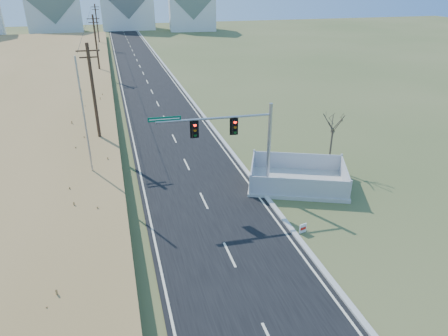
% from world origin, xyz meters
% --- Properties ---
extents(ground, '(260.00, 260.00, 0.00)m').
position_xyz_m(ground, '(0.00, 0.00, 0.00)').
color(ground, '#485629').
rests_on(ground, ground).
extents(road, '(8.00, 180.00, 0.06)m').
position_xyz_m(road, '(0.00, 50.00, 0.03)').
color(road, black).
rests_on(road, ground).
extents(curb, '(0.30, 180.00, 0.18)m').
position_xyz_m(curb, '(4.15, 50.00, 0.09)').
color(curb, '#B2AFA8').
rests_on(curb, ground).
extents(utility_pole_near, '(1.80, 0.26, 9.00)m').
position_xyz_m(utility_pole_near, '(-6.50, 15.00, 4.68)').
color(utility_pole_near, '#422D1E').
rests_on(utility_pole_near, ground).
extents(utility_pole_mid, '(1.80, 0.26, 9.00)m').
position_xyz_m(utility_pole_mid, '(-6.50, 45.00, 4.68)').
color(utility_pole_mid, '#422D1E').
rests_on(utility_pole_mid, ground).
extents(utility_pole_far, '(1.80, 0.26, 9.00)m').
position_xyz_m(utility_pole_far, '(-6.50, 75.00, 4.68)').
color(utility_pole_far, '#422D1E').
rests_on(utility_pole_far, ground).
extents(condo_nnw, '(14.93, 11.17, 17.03)m').
position_xyz_m(condo_nnw, '(-18.00, 108.00, 6.94)').
color(condo_nnw, silver).
rests_on(condo_nnw, ground).
extents(condo_n, '(15.27, 10.20, 18.54)m').
position_xyz_m(condo_n, '(2.00, 112.00, 7.61)').
color(condo_n, silver).
rests_on(condo_n, ground).
extents(condo_ne, '(14.12, 10.51, 16.52)m').
position_xyz_m(condo_ne, '(20.00, 104.00, 6.84)').
color(condo_ne, silver).
rests_on(condo_ne, ground).
extents(traffic_signal_mast, '(7.97, 0.72, 6.35)m').
position_xyz_m(traffic_signal_mast, '(2.68, 4.18, 3.98)').
color(traffic_signal_mast, '#9EA0A5').
rests_on(traffic_signal_mast, ground).
extents(fence_enclosure, '(8.08, 6.93, 1.56)m').
position_xyz_m(fence_enclosure, '(7.00, 4.49, 0.30)').
color(fence_enclosure, '#B7B5AD').
rests_on(fence_enclosure, ground).
extents(open_sign, '(0.47, 0.16, 0.59)m').
position_xyz_m(open_sign, '(4.70, -1.14, 0.31)').
color(open_sign, white).
rests_on(open_sign, ground).
extents(flagpole, '(0.41, 0.41, 9.13)m').
position_xyz_m(flagpole, '(-7.00, 8.16, 3.64)').
color(flagpole, '#B7B5AD').
rests_on(flagpole, ground).
extents(bare_tree, '(1.77, 1.77, 4.69)m').
position_xyz_m(bare_tree, '(10.62, 6.49, 3.78)').
color(bare_tree, '#4C3F33').
rests_on(bare_tree, ground).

